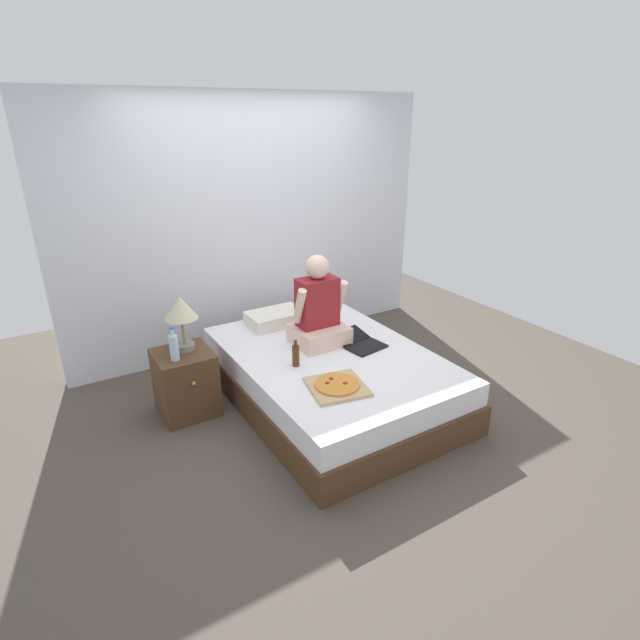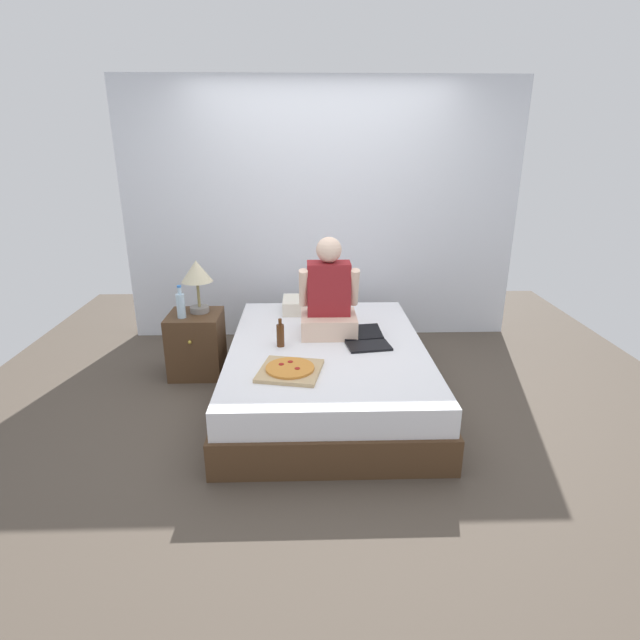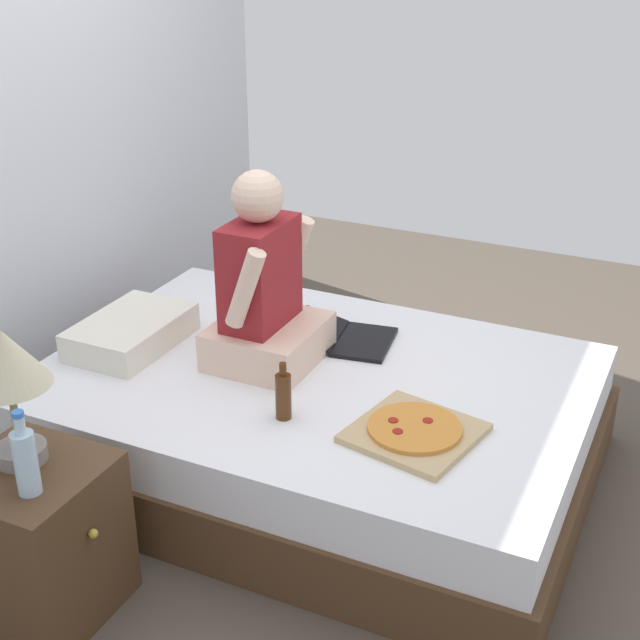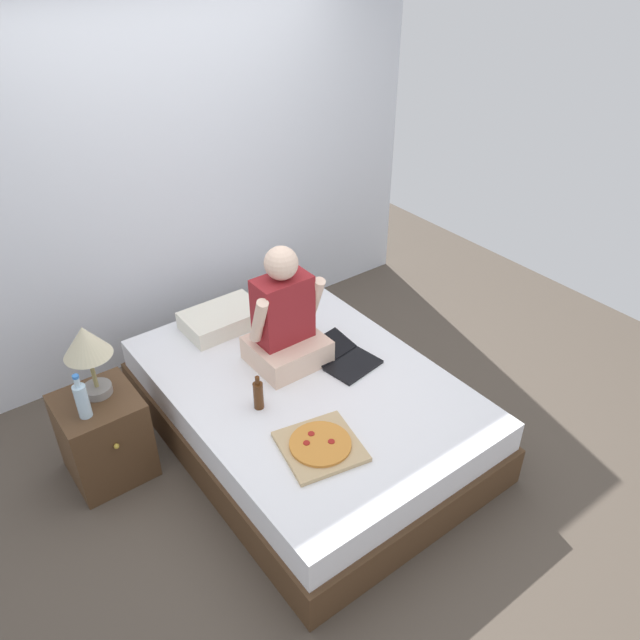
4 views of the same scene
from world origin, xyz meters
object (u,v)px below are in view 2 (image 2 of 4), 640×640
at_px(bed, 327,370).
at_px(laptop, 366,341).
at_px(pizza_box, 290,370).
at_px(beer_bottle_on_bed, 280,335).
at_px(lamp_on_left_nightstand, 197,275).
at_px(person_seated, 329,299).
at_px(water_bottle, 181,305).
at_px(nightstand_left, 197,344).

bearing_deg(bed, laptop, -2.13).
distance_m(pizza_box, beer_bottle_on_bed, 0.48).
xyz_separation_m(laptop, pizza_box, (-0.57, -0.50, -0.00)).
height_order(bed, lamp_on_left_nightstand, lamp_on_left_nightstand).
bearing_deg(person_seated, lamp_on_left_nightstand, 165.96).
distance_m(bed, water_bottle, 1.32).
height_order(water_bottle, beer_bottle_on_bed, water_bottle).
relative_size(nightstand_left, laptop, 1.18).
relative_size(lamp_on_left_nightstand, pizza_box, 0.95).
bearing_deg(nightstand_left, lamp_on_left_nightstand, 51.37).
bearing_deg(pizza_box, beer_bottle_on_bed, 100.21).
bearing_deg(beer_bottle_on_bed, person_seated, 36.42).
relative_size(lamp_on_left_nightstand, beer_bottle_on_bed, 2.05).
xyz_separation_m(lamp_on_left_nightstand, pizza_box, (0.80, -1.02, -0.40)).
bearing_deg(water_bottle, laptop, -14.27).
distance_m(water_bottle, laptop, 1.55).
bearing_deg(nightstand_left, laptop, -18.40).
bearing_deg(lamp_on_left_nightstand, laptop, -20.75).
bearing_deg(bed, water_bottle, 162.82).
relative_size(water_bottle, laptop, 0.60).
bearing_deg(bed, pizza_box, -118.08).
relative_size(bed, person_seated, 2.76).
bearing_deg(person_seated, pizza_box, -111.48).
bearing_deg(lamp_on_left_nightstand, bed, -25.40).
xyz_separation_m(bed, nightstand_left, (-1.11, 0.46, 0.05)).
xyz_separation_m(lamp_on_left_nightstand, person_seated, (1.09, -0.27, -0.14)).
height_order(water_bottle, laptop, water_bottle).
relative_size(bed, lamp_on_left_nightstand, 4.79).
distance_m(water_bottle, beer_bottle_on_bed, 0.94).
height_order(lamp_on_left_nightstand, laptop, lamp_on_left_nightstand).
relative_size(laptop, beer_bottle_on_bed, 2.08).
bearing_deg(water_bottle, pizza_box, -43.73).
bearing_deg(lamp_on_left_nightstand, person_seated, -14.04).
relative_size(laptop, pizza_box, 0.97).
bearing_deg(laptop, lamp_on_left_nightstand, 159.25).
distance_m(bed, nightstand_left, 1.20).
distance_m(lamp_on_left_nightstand, beer_bottle_on_bed, 0.96).
height_order(lamp_on_left_nightstand, pizza_box, lamp_on_left_nightstand).
bearing_deg(nightstand_left, beer_bottle_on_bed, -33.63).
xyz_separation_m(water_bottle, beer_bottle_on_bed, (0.83, -0.41, -0.12)).
height_order(nightstand_left, water_bottle, water_bottle).
bearing_deg(water_bottle, bed, -17.18).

